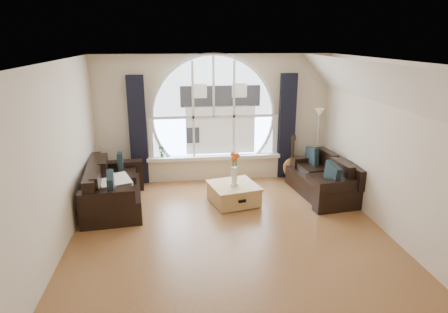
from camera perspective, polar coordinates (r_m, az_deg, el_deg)
ground at (r=6.35m, az=1.02°, el=-11.49°), size 5.00×5.50×0.01m
ceiling at (r=5.59m, az=1.17°, el=13.65°), size 5.00×5.50×0.01m
wall_back at (r=8.48m, az=-1.54°, el=5.55°), size 5.00×0.01×2.70m
wall_front at (r=3.33m, az=7.94°, el=-13.26°), size 5.00×0.01×2.70m
wall_left at (r=6.02m, az=-23.20°, el=-0.58°), size 0.01×5.50×2.70m
wall_right at (r=6.65m, az=22.95°, el=1.01°), size 0.01×5.50×2.70m
attic_slope at (r=6.32m, az=21.60°, el=9.68°), size 0.92×5.50×0.72m
arched_window at (r=8.40m, az=-1.54°, el=7.35°), size 2.60×0.06×2.15m
window_sill at (r=8.59m, az=-1.43°, el=-0.08°), size 2.90×0.22×0.08m
window_frame at (r=8.37m, az=-1.52°, el=7.32°), size 2.76×0.08×2.15m
neighbor_house at (r=8.42m, az=-0.50°, el=6.52°), size 1.70×0.02×1.50m
curtain_left at (r=8.41m, az=-12.39°, el=3.66°), size 0.35×0.12×2.30m
curtain_right at (r=8.70m, az=9.12°, el=4.29°), size 0.35×0.12×2.30m
sofa_left at (r=7.50m, az=-15.64°, el=-4.19°), size 1.11×1.92×0.81m
sofa_right at (r=7.99m, az=14.18°, el=-2.76°), size 1.07×1.80×0.76m
coffee_chest at (r=7.44m, az=1.40°, el=-5.29°), size 1.02×1.02×0.41m
throw_blanket at (r=7.44m, az=-15.65°, el=-3.53°), size 0.71×0.71×0.10m
vase_flowers at (r=7.24m, az=1.52°, el=-1.24°), size 0.24×0.24×0.70m
floor_lamp at (r=8.63m, az=13.36°, el=1.55°), size 0.24×0.24×1.60m
guitar at (r=8.61m, az=9.80°, el=-0.16°), size 0.36×0.24×1.06m
potted_plant at (r=8.51m, az=-9.07°, el=0.76°), size 0.15×0.12×0.27m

